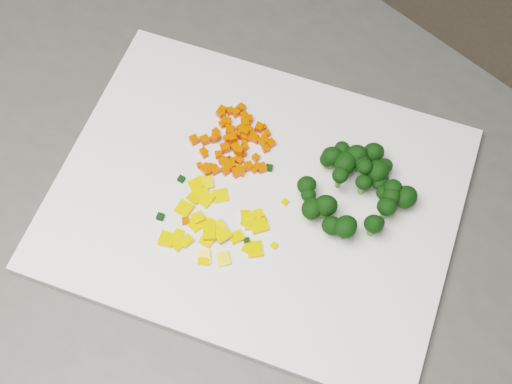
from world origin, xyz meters
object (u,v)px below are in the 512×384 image
(pepper_pile, at_px, (211,221))
(counter_block, at_px, (233,296))
(cutting_board, at_px, (256,198))
(broccoli_pile, at_px, (356,187))
(carrot_pile, at_px, (232,138))

(pepper_pile, bearing_deg, counter_block, 101.25)
(counter_block, height_order, cutting_board, cutting_board)
(broccoli_pile, bearing_deg, counter_block, -175.80)
(carrot_pile, bearing_deg, broccoli_pile, -8.47)
(cutting_board, relative_size, carrot_pile, 4.50)
(counter_block, relative_size, broccoli_pile, 8.00)
(counter_block, xyz_separation_m, pepper_pile, (0.01, -0.07, 0.47))
(cutting_board, bearing_deg, broccoli_pile, 17.32)
(counter_block, height_order, pepper_pile, pepper_pile)
(cutting_board, distance_m, pepper_pile, 0.06)
(counter_block, bearing_deg, broccoli_pile, 4.20)
(cutting_board, relative_size, pepper_pile, 3.88)
(counter_block, distance_m, carrot_pile, 0.48)
(counter_block, distance_m, cutting_board, 0.46)
(carrot_pile, relative_size, pepper_pile, 0.86)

